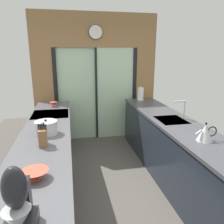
{
  "coord_description": "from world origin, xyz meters",
  "views": [
    {
      "loc": [
        -0.59,
        -2.37,
        1.88
      ],
      "look_at": [
        0.04,
        0.83,
        1.01
      ],
      "focal_mm": 35.27,
      "sensor_mm": 36.0,
      "label": 1
    }
  ],
  "objects": [
    {
      "name": "paper_towel_roll",
      "position": [
        0.89,
        2.01,
        1.05
      ],
      "size": [
        0.15,
        0.15,
        0.29
      ],
      "color": "#B7BABC",
      "rests_on": "right_counter_run"
    },
    {
      "name": "kettle",
      "position": [
        0.89,
        -0.28,
        1.02
      ],
      "size": [
        0.27,
        0.18,
        0.22
      ],
      "color": "#B7BABC",
      "rests_on": "right_counter_run"
    },
    {
      "name": "mixing_bowl_far",
      "position": [
        -0.89,
        1.77,
        0.97
      ],
      "size": [
        0.14,
        0.14,
        0.09
      ],
      "color": "#BC4C38",
      "rests_on": "left_counter_run"
    },
    {
      "name": "ground_plane",
      "position": [
        0.0,
        0.6,
        -0.01
      ],
      "size": [
        5.04,
        7.6,
        0.02
      ],
      "primitive_type": "cube",
      "color": "#4C4742"
    },
    {
      "name": "sink_faucet",
      "position": [
        1.06,
        0.55,
        1.11
      ],
      "size": [
        0.19,
        0.02,
        0.29
      ],
      "color": "#B7BABC",
      "rests_on": "right_counter_run"
    },
    {
      "name": "mixing_bowl_mid",
      "position": [
        -0.89,
        0.66,
        0.96
      ],
      "size": [
        0.14,
        0.14,
        0.07
      ],
      "color": "silver",
      "rests_on": "left_counter_run"
    },
    {
      "name": "mixing_bowl_near",
      "position": [
        -0.89,
        -0.73,
        0.96
      ],
      "size": [
        0.22,
        0.22,
        0.07
      ],
      "color": "#BC4C38",
      "rests_on": "left_counter_run"
    },
    {
      "name": "knife_block",
      "position": [
        -0.89,
        -0.07,
        1.02
      ],
      "size": [
        0.09,
        0.14,
        0.26
      ],
      "color": "brown",
      "rests_on": "left_counter_run"
    },
    {
      "name": "stock_pot",
      "position": [
        -0.89,
        0.3,
        1.0
      ],
      "size": [
        0.28,
        0.28,
        0.19
      ],
      "color": "#B7BABC",
      "rests_on": "left_counter_run"
    },
    {
      "name": "left_counter_run",
      "position": [
        -0.91,
        0.13,
        0.47
      ],
      "size": [
        0.62,
        3.8,
        0.92
      ],
      "color": "#1E232D",
      "rests_on": "ground_plane"
    },
    {
      "name": "right_counter_run",
      "position": [
        0.91,
        0.3,
        0.46
      ],
      "size": [
        0.62,
        3.8,
        0.92
      ],
      "color": "#1E232D",
      "rests_on": "ground_plane"
    },
    {
      "name": "stand_mixer",
      "position": [
        -0.89,
        -1.3,
        1.08
      ],
      "size": [
        0.17,
        0.27,
        0.42
      ],
      "color": "black",
      "rests_on": "left_counter_run"
    },
    {
      "name": "back_wall_unit",
      "position": [
        0.0,
        2.4,
        1.52
      ],
      "size": [
        2.64,
        0.12,
        2.7
      ],
      "color": "olive",
      "rests_on": "ground_plane"
    },
    {
      "name": "oven_range",
      "position": [
        -0.91,
        1.25,
        0.46
      ],
      "size": [
        0.6,
        0.6,
        0.92
      ],
      "color": "#B7BABC",
      "rests_on": "ground_plane"
    }
  ]
}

